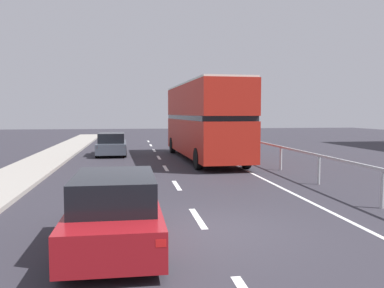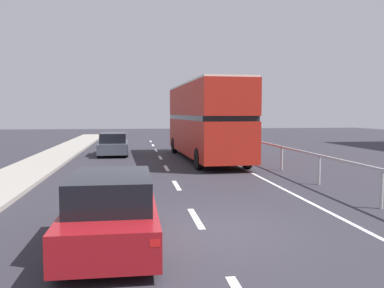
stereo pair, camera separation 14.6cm
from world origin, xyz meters
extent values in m
cube|color=#2C2A32|center=(0.00, 0.00, -0.05)|extent=(75.36, 120.00, 0.10)
cube|color=silver|center=(0.00, 1.05, 0.00)|extent=(0.16, 2.00, 0.01)
cube|color=silver|center=(0.00, 5.73, 0.00)|extent=(0.16, 2.00, 0.01)
cube|color=silver|center=(0.00, 10.41, 0.00)|extent=(0.16, 2.00, 0.01)
cube|color=silver|center=(0.00, 15.10, 0.00)|extent=(0.16, 2.00, 0.01)
cube|color=silver|center=(0.00, 19.78, 0.00)|extent=(0.16, 2.00, 0.01)
cube|color=silver|center=(0.00, 24.46, 0.00)|extent=(0.16, 2.00, 0.01)
cube|color=silver|center=(0.00, 29.15, 0.00)|extent=(0.16, 2.00, 0.01)
cube|color=silver|center=(3.54, 9.00, 0.00)|extent=(0.12, 46.00, 0.01)
cube|color=#A9ABAD|center=(5.13, 9.00, 1.06)|extent=(0.08, 42.00, 0.08)
cylinder|color=#A9ABAD|center=(5.13, 1.36, 0.53)|extent=(0.10, 0.10, 1.06)
cylinder|color=#A9ABAD|center=(5.13, 5.18, 0.53)|extent=(0.10, 0.10, 1.06)
cylinder|color=#A9ABAD|center=(5.13, 9.00, 0.53)|extent=(0.10, 0.10, 1.06)
cylinder|color=#A9ABAD|center=(5.13, 12.82, 0.53)|extent=(0.10, 0.10, 1.06)
cylinder|color=#A9ABAD|center=(5.13, 16.64, 0.53)|extent=(0.10, 0.10, 1.06)
cylinder|color=#A9ABAD|center=(5.13, 20.45, 0.53)|extent=(0.10, 0.10, 1.06)
cylinder|color=#A9ABAD|center=(5.13, 24.27, 0.53)|extent=(0.10, 0.10, 1.06)
cylinder|color=#A9ABAD|center=(5.13, 28.09, 0.53)|extent=(0.10, 0.10, 1.06)
cube|color=#AB1F14|center=(2.41, 13.68, 1.29)|extent=(2.98, 11.17, 1.88)
cube|color=black|center=(2.41, 13.68, 2.35)|extent=(2.98, 10.73, 0.24)
cube|color=#AB1F14|center=(2.41, 13.68, 3.29)|extent=(2.98, 11.17, 1.64)
cube|color=silver|center=(2.41, 13.68, 4.16)|extent=(2.92, 10.95, 0.10)
cube|color=black|center=(2.17, 19.19, 1.38)|extent=(2.25, 0.14, 1.32)
cube|color=yellow|center=(2.17, 19.19, 3.70)|extent=(1.50, 0.10, 0.28)
cylinder|color=black|center=(1.08, 17.76, 0.50)|extent=(0.32, 1.01, 1.00)
cylinder|color=black|center=(3.38, 17.86, 0.50)|extent=(0.32, 1.01, 1.00)
cylinder|color=black|center=(1.43, 9.70, 0.50)|extent=(0.32, 1.01, 1.00)
cylinder|color=black|center=(3.73, 9.80, 0.50)|extent=(0.32, 1.01, 1.00)
cube|color=maroon|center=(-1.93, -0.66, 0.50)|extent=(1.72, 4.42, 0.65)
cube|color=black|center=(-1.93, -0.88, 1.12)|extent=(1.51, 2.43, 0.59)
cube|color=red|center=(-2.70, -2.83, 0.67)|extent=(0.16, 0.06, 0.12)
cube|color=red|center=(-1.19, -2.83, 0.67)|extent=(0.16, 0.06, 0.12)
cylinder|color=black|center=(-2.70, 0.85, 0.32)|extent=(0.20, 0.64, 0.64)
cylinder|color=black|center=(-1.15, 0.85, 0.32)|extent=(0.20, 0.64, 0.64)
cylinder|color=black|center=(-2.71, -2.16, 0.32)|extent=(0.20, 0.64, 0.64)
cylinder|color=black|center=(-1.17, -2.16, 0.32)|extent=(0.20, 0.64, 0.64)
cube|color=#414854|center=(-2.77, 17.02, 0.49)|extent=(1.82, 4.39, 0.62)
cube|color=black|center=(-2.77, 16.80, 1.09)|extent=(1.57, 2.42, 0.58)
cube|color=red|center=(-3.51, 14.86, 0.65)|extent=(0.16, 0.06, 0.12)
cube|color=red|center=(-1.97, 14.88, 0.65)|extent=(0.16, 0.06, 0.12)
cylinder|color=black|center=(-3.59, 18.48, 0.32)|extent=(0.21, 0.64, 0.64)
cylinder|color=black|center=(-2.01, 18.51, 0.32)|extent=(0.21, 0.64, 0.64)
cylinder|color=black|center=(-3.54, 15.53, 0.32)|extent=(0.21, 0.64, 0.64)
cylinder|color=black|center=(-1.96, 15.55, 0.32)|extent=(0.21, 0.64, 0.64)
camera|label=1|loc=(-1.62, -8.83, 2.58)|focal=38.68mm
camera|label=2|loc=(-1.48, -8.85, 2.58)|focal=38.68mm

